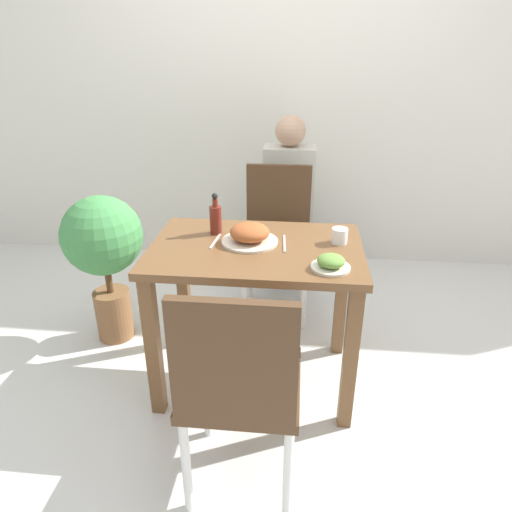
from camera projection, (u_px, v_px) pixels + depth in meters
ground_plane at (256, 377)px, 2.38m from camera, size 16.00×16.00×0.00m
wall_back at (278, 87)px, 3.24m from camera, size 8.00×0.05×2.60m
dining_table at (256, 272)px, 2.12m from camera, size 0.96×0.65×0.75m
chair_near at (239, 383)px, 1.56m from camera, size 0.42×0.42×0.92m
chair_far at (277, 232)px, 2.82m from camera, size 0.42×0.42×0.92m
food_plate at (250, 234)px, 2.09m from camera, size 0.26×0.26×0.09m
side_plate at (331, 263)px, 1.85m from camera, size 0.16×0.16×0.06m
drink_cup at (340, 236)px, 2.08m from camera, size 0.07×0.07×0.07m
sauce_bottle at (216, 218)px, 2.17m from camera, size 0.06×0.06×0.20m
fork_utensil at (215, 241)px, 2.12m from camera, size 0.02×0.18×0.00m
spoon_utensil at (284, 243)px, 2.09m from camera, size 0.02×0.19×0.00m
potted_plant_left at (104, 247)px, 2.48m from camera, size 0.43×0.43×0.86m
person_figure at (288, 203)px, 3.15m from camera, size 0.34×0.22×1.17m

